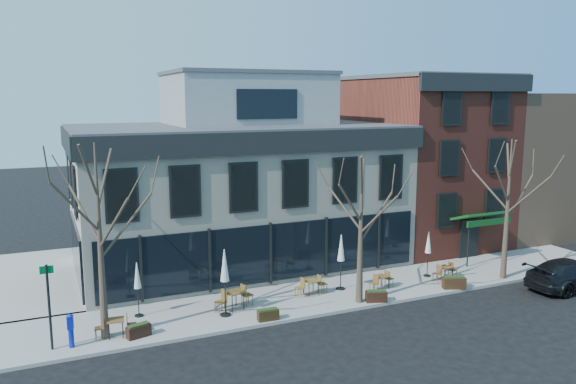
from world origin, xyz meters
name	(u,v)px	position (x,y,z in m)	size (l,w,h in m)	color
ground	(270,288)	(0.00, 0.00, 0.00)	(120.00, 120.00, 0.00)	black
sidewalk_front	(345,291)	(3.25, -2.15, 0.07)	(33.50, 4.70, 0.15)	gray
sidewalk_side	(33,281)	(-11.25, 6.00, 0.07)	(4.50, 12.00, 0.15)	gray
corner_building	(238,184)	(0.07, 5.07, 4.72)	(18.39, 10.39, 11.10)	silver
red_brick_building	(421,159)	(13.00, 4.98, 5.64)	(8.20, 11.78, 11.18)	maroon
bg_building	(519,160)	(23.00, 6.00, 5.00)	(12.00, 12.00, 10.00)	#8C664C
tree_corner	(100,239)	(-8.49, -3.20, 4.25)	(3.93, 3.98, 7.92)	#382B21
tree_mid	(361,227)	(3.01, -3.90, 3.79)	(3.50, 3.55, 7.04)	#382B21
tree_right	(508,207)	(12.01, -3.90, 4.02)	(3.72, 3.77, 7.48)	#382B21
sign_pole	(49,302)	(-10.50, -3.50, 2.07)	(0.50, 0.10, 3.40)	black
parked_sedan	(571,274)	(14.23, -6.30, 0.77)	(2.16, 5.31, 1.54)	black
call_box	(71,329)	(-9.80, -3.60, 0.89)	(0.28, 0.28, 1.41)	#0D1CB1
cafe_set_0	(116,326)	(-8.09, -3.26, 0.61)	(1.72, 0.75, 0.89)	brown
cafe_set_1	(234,298)	(-2.73, -2.37, 0.69)	(2.03, 1.01, 1.04)	brown
cafe_set_3	(311,285)	(1.34, -2.09, 0.62)	(1.76, 0.74, 0.92)	brown
cafe_set_4	(382,281)	(5.01, -2.75, 0.58)	(1.62, 0.80, 0.83)	brown
cafe_set_5	(445,271)	(8.93, -2.86, 0.59)	(1.66, 0.75, 0.85)	brown
umbrella_0	(137,278)	(-6.88, -1.46, 1.90)	(0.40, 0.40, 2.48)	black
umbrella_1	(225,269)	(-3.34, -2.95, 2.30)	(0.49, 0.49, 3.05)	black
umbrella_3	(341,251)	(3.07, -1.97, 2.16)	(0.46, 0.46, 2.85)	black
umbrella_4	(428,245)	(8.40, -2.05, 1.91)	(0.40, 0.40, 2.50)	black
planter_0	(139,330)	(-7.25, -3.68, 0.42)	(1.04, 0.64, 0.54)	black
planter_1	(268,314)	(-1.79, -4.20, 0.41)	(0.95, 0.43, 0.52)	#2E210F
planter_2	(376,296)	(3.77, -4.20, 0.43)	(1.07, 0.69, 0.56)	black
planter_3	(454,282)	(8.42, -4.20, 0.47)	(1.22, 0.83, 0.64)	#321D10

